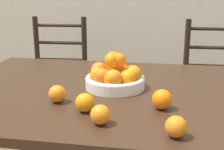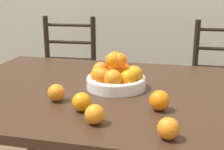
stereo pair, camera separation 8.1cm
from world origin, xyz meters
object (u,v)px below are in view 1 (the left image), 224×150
at_px(orange_loose_4, 85,103).
at_px(chair_right, 214,91).
at_px(chair_left, 57,82).
at_px(fruit_bowl, 115,77).
at_px(orange_loose_0, 57,94).
at_px(orange_loose_3, 100,115).
at_px(orange_loose_2, 176,127).
at_px(orange_loose_1, 162,99).

distance_m(orange_loose_4, chair_right, 1.31).
height_order(orange_loose_4, chair_left, chair_left).
distance_m(fruit_bowl, chair_right, 1.04).
relative_size(fruit_bowl, orange_loose_0, 3.85).
bearing_deg(chair_left, orange_loose_3, -68.29).
distance_m(orange_loose_2, orange_loose_4, 0.36).
bearing_deg(orange_loose_3, orange_loose_4, 129.38).
height_order(chair_left, chair_right, same).
xyz_separation_m(fruit_bowl, orange_loose_3, (0.01, -0.39, -0.02)).
height_order(orange_loose_3, orange_loose_4, orange_loose_4).
height_order(fruit_bowl, orange_loose_1, fruit_bowl).
bearing_deg(orange_loose_1, orange_loose_3, -139.65).
bearing_deg(fruit_bowl, chair_left, 125.63).
height_order(orange_loose_1, chair_right, chair_right).
xyz_separation_m(orange_loose_0, orange_loose_1, (0.42, -0.00, 0.00)).
xyz_separation_m(orange_loose_3, orange_loose_4, (-0.08, 0.10, 0.00)).
bearing_deg(chair_right, orange_loose_4, -122.94).
xyz_separation_m(orange_loose_4, chair_right, (0.64, 1.10, -0.29)).
relative_size(orange_loose_2, orange_loose_3, 1.01).
height_order(orange_loose_1, orange_loose_4, orange_loose_1).
distance_m(chair_left, chair_right, 1.15).
distance_m(orange_loose_1, chair_left, 1.33).
relative_size(chair_left, chair_right, 1.00).
relative_size(orange_loose_1, orange_loose_3, 1.12).
bearing_deg(orange_loose_0, chair_left, 110.18).
xyz_separation_m(fruit_bowl, orange_loose_0, (-0.20, -0.22, -0.02)).
bearing_deg(chair_right, orange_loose_3, -117.88).
xyz_separation_m(orange_loose_0, orange_loose_3, (0.21, -0.17, -0.00)).
xyz_separation_m(orange_loose_2, chair_right, (0.31, 1.25, -0.29)).
bearing_deg(orange_loose_2, orange_loose_4, 155.94).
bearing_deg(orange_loose_2, chair_right, 76.23).
distance_m(orange_loose_2, chair_right, 1.32).
xyz_separation_m(fruit_bowl, chair_left, (-0.58, 0.81, -0.31)).
bearing_deg(orange_loose_0, chair_right, 53.08).
relative_size(orange_loose_2, orange_loose_4, 0.96).
xyz_separation_m(fruit_bowl, orange_loose_4, (-0.07, -0.30, -0.02)).
height_order(orange_loose_0, orange_loose_4, orange_loose_4).
distance_m(fruit_bowl, orange_loose_1, 0.31).
bearing_deg(orange_loose_3, chair_right, 65.08).
relative_size(orange_loose_3, chair_left, 0.07).
bearing_deg(orange_loose_2, orange_loose_0, 154.26).
bearing_deg(orange_loose_1, fruit_bowl, 134.58).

